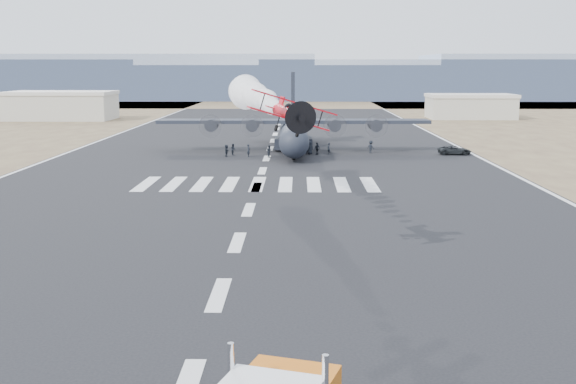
{
  "coord_description": "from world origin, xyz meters",
  "views": [
    {
      "loc": [
        4.39,
        -26.21,
        12.41
      ],
      "look_at": [
        3.67,
        22.13,
        4.0
      ],
      "focal_mm": 45.0,
      "sensor_mm": 36.0,
      "label": 1
    }
  ],
  "objects_px": {
    "crew_a": "(249,151)",
    "crew_h": "(269,151)",
    "support_vehicle": "(455,150)",
    "crew_e": "(310,148)",
    "crew_c": "(371,147)",
    "hangar_left": "(61,105)",
    "crew_g": "(329,148)",
    "hangar_right": "(470,106)",
    "crew_d": "(317,149)",
    "aerobatic_biplane": "(289,113)",
    "crew_f": "(226,151)",
    "crew_b": "(233,149)",
    "transport_aircraft": "(293,130)"
  },
  "relations": [
    {
      "from": "crew_a",
      "to": "crew_h",
      "type": "distance_m",
      "value": 3.1
    },
    {
      "from": "support_vehicle",
      "to": "crew_e",
      "type": "xyz_separation_m",
      "value": [
        -20.71,
        0.17,
        0.29
      ]
    },
    {
      "from": "support_vehicle",
      "to": "crew_c",
      "type": "xyz_separation_m",
      "value": [
        -11.83,
        1.68,
        0.25
      ]
    },
    {
      "from": "hangar_left",
      "to": "crew_h",
      "type": "bearing_deg",
      "value": -54.04
    },
    {
      "from": "crew_g",
      "to": "crew_e",
      "type": "bearing_deg",
      "value": -88.83
    },
    {
      "from": "hangar_right",
      "to": "crew_a",
      "type": "distance_m",
      "value": 90.39
    },
    {
      "from": "hangar_left",
      "to": "crew_d",
      "type": "bearing_deg",
      "value": -49.27
    },
    {
      "from": "aerobatic_biplane",
      "to": "crew_e",
      "type": "xyz_separation_m",
      "value": [
        2.21,
        58.39,
        -8.68
      ]
    },
    {
      "from": "hangar_left",
      "to": "crew_g",
      "type": "distance_m",
      "value": 91.12
    },
    {
      "from": "crew_a",
      "to": "crew_f",
      "type": "relative_size",
      "value": 1.05
    },
    {
      "from": "crew_b",
      "to": "crew_g",
      "type": "distance_m",
      "value": 13.71
    },
    {
      "from": "transport_aircraft",
      "to": "crew_b",
      "type": "height_order",
      "value": "transport_aircraft"
    },
    {
      "from": "crew_a",
      "to": "crew_c",
      "type": "distance_m",
      "value": 18.07
    },
    {
      "from": "crew_e",
      "to": "crew_h",
      "type": "bearing_deg",
      "value": 21.7
    },
    {
      "from": "crew_d",
      "to": "crew_f",
      "type": "distance_m",
      "value": 13.01
    },
    {
      "from": "transport_aircraft",
      "to": "support_vehicle",
      "type": "xyz_separation_m",
      "value": [
        23.14,
        -5.45,
        -2.33
      ]
    },
    {
      "from": "aerobatic_biplane",
      "to": "crew_a",
      "type": "relative_size",
      "value": 3.08
    },
    {
      "from": "aerobatic_biplane",
      "to": "crew_f",
      "type": "relative_size",
      "value": 3.23
    },
    {
      "from": "hangar_left",
      "to": "crew_g",
      "type": "relative_size",
      "value": 15.15
    },
    {
      "from": "crew_f",
      "to": "crew_b",
      "type": "bearing_deg",
      "value": -36.95
    },
    {
      "from": "crew_a",
      "to": "crew_d",
      "type": "xyz_separation_m",
      "value": [
        9.65,
        2.62,
        0.0
      ]
    },
    {
      "from": "aerobatic_biplane",
      "to": "transport_aircraft",
      "type": "bearing_deg",
      "value": 80.96
    },
    {
      "from": "transport_aircraft",
      "to": "support_vehicle",
      "type": "distance_m",
      "value": 23.88
    },
    {
      "from": "support_vehicle",
      "to": "crew_a",
      "type": "bearing_deg",
      "value": 95.78
    },
    {
      "from": "aerobatic_biplane",
      "to": "crew_d",
      "type": "xyz_separation_m",
      "value": [
        3.25,
        57.98,
        -8.75
      ]
    },
    {
      "from": "support_vehicle",
      "to": "crew_h",
      "type": "distance_m",
      "value": 26.65
    },
    {
      "from": "crew_a",
      "to": "crew_h",
      "type": "relative_size",
      "value": 1.02
    },
    {
      "from": "transport_aircraft",
      "to": "crew_g",
      "type": "xyz_separation_m",
      "value": [
        5.14,
        -5.03,
        -2.18
      ]
    },
    {
      "from": "crew_d",
      "to": "crew_f",
      "type": "bearing_deg",
      "value": -33.07
    },
    {
      "from": "transport_aircraft",
      "to": "hangar_left",
      "type": "bearing_deg",
      "value": 130.63
    },
    {
      "from": "transport_aircraft",
      "to": "crew_h",
      "type": "distance_m",
      "value": 10.03
    },
    {
      "from": "crew_d",
      "to": "crew_g",
      "type": "xyz_separation_m",
      "value": [
        1.67,
        0.66,
        -0.06
      ]
    },
    {
      "from": "crew_f",
      "to": "crew_a",
      "type": "bearing_deg",
      "value": -106.79
    },
    {
      "from": "crew_f",
      "to": "crew_g",
      "type": "bearing_deg",
      "value": -93.0
    },
    {
      "from": "aerobatic_biplane",
      "to": "crew_e",
      "type": "relative_size",
      "value": 2.85
    },
    {
      "from": "crew_c",
      "to": "crew_h",
      "type": "relative_size",
      "value": 1.05
    },
    {
      "from": "crew_d",
      "to": "crew_h",
      "type": "relative_size",
      "value": 1.02
    },
    {
      "from": "support_vehicle",
      "to": "crew_d",
      "type": "height_order",
      "value": "crew_d"
    },
    {
      "from": "crew_b",
      "to": "crew_e",
      "type": "height_order",
      "value": "crew_e"
    },
    {
      "from": "crew_c",
      "to": "crew_h",
      "type": "bearing_deg",
      "value": 59.42
    },
    {
      "from": "support_vehicle",
      "to": "crew_a",
      "type": "height_order",
      "value": "crew_a"
    },
    {
      "from": "crew_c",
      "to": "hangar_right",
      "type": "bearing_deg",
      "value": -74.74
    },
    {
      "from": "crew_c",
      "to": "crew_e",
      "type": "relative_size",
      "value": 0.96
    },
    {
      "from": "aerobatic_biplane",
      "to": "crew_b",
      "type": "xyz_separation_m",
      "value": [
        -8.73,
        57.39,
        -8.82
      ]
    },
    {
      "from": "hangar_left",
      "to": "crew_a",
      "type": "relative_size",
      "value": 14.07
    },
    {
      "from": "crew_e",
      "to": "crew_g",
      "type": "height_order",
      "value": "crew_e"
    },
    {
      "from": "crew_c",
      "to": "crew_f",
      "type": "distance_m",
      "value": 21.07
    },
    {
      "from": "crew_b",
      "to": "crew_g",
      "type": "relative_size",
      "value": 0.99
    },
    {
      "from": "hangar_left",
      "to": "crew_a",
      "type": "distance_m",
      "value": 86.67
    },
    {
      "from": "crew_c",
      "to": "aerobatic_biplane",
      "type": "bearing_deg",
      "value": 118.25
    }
  ]
}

